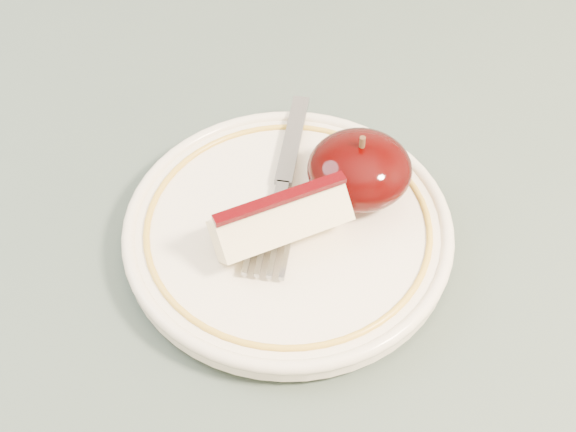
{
  "coord_description": "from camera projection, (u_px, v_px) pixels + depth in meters",
  "views": [
    {
      "loc": [
        0.05,
        -0.24,
        1.18
      ],
      "look_at": [
        0.09,
        0.09,
        0.78
      ],
      "focal_mm": 50.0,
      "sensor_mm": 36.0,
      "label": 1
    }
  ],
  "objects": [
    {
      "name": "table",
      "position": [
        174.0,
        431.0,
        0.55
      ],
      "size": [
        0.9,
        0.9,
        0.75
      ],
      "color": "brown",
      "rests_on": "ground"
    },
    {
      "name": "fork",
      "position": [
        283.0,
        185.0,
        0.54
      ],
      "size": [
        0.06,
        0.16,
        0.0
      ],
      "rotation": [
        0.0,
        0.0,
        1.31
      ],
      "color": "gray",
      "rests_on": "plate"
    },
    {
      "name": "apple_half",
      "position": [
        360.0,
        170.0,
        0.53
      ],
      "size": [
        0.07,
        0.07,
        0.05
      ],
      "color": "black",
      "rests_on": "plate"
    },
    {
      "name": "apple_wedge",
      "position": [
        281.0,
        219.0,
        0.5
      ],
      "size": [
        0.09,
        0.06,
        0.04
      ],
      "rotation": [
        0.0,
        0.0,
        0.33
      ],
      "color": "#F5EAB4",
      "rests_on": "plate"
    },
    {
      "name": "plate",
      "position": [
        288.0,
        230.0,
        0.53
      ],
      "size": [
        0.22,
        0.22,
        0.02
      ],
      "color": "beige",
      "rests_on": "table"
    }
  ]
}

